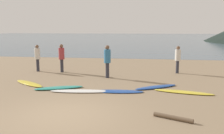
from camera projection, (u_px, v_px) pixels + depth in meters
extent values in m
cube|color=#8C7559|center=(111.00, 68.00, 17.70)|extent=(120.00, 120.00, 0.20)
cube|color=#475B6B|center=(139.00, 38.00, 71.24)|extent=(140.00, 100.00, 0.01)
ellipsoid|color=yellow|center=(29.00, 83.00, 12.18)|extent=(2.14, 1.68, 0.08)
ellipsoid|color=teal|center=(59.00, 88.00, 11.25)|extent=(2.22, 1.36, 0.10)
ellipsoid|color=white|center=(81.00, 91.00, 10.71)|extent=(2.73, 0.84, 0.08)
ellipsoid|color=#1E479E|center=(117.00, 91.00, 10.69)|extent=(2.31, 0.74, 0.06)
ellipsoid|color=#1E479E|center=(156.00, 87.00, 11.44)|extent=(2.12, 1.61, 0.08)
ellipsoid|color=yellow|center=(183.00, 92.00, 10.56)|extent=(2.56, 1.02, 0.07)
cylinder|color=#2D2D38|center=(177.00, 67.00, 15.11)|extent=(0.19, 0.19, 0.78)
cylinder|color=beige|center=(178.00, 55.00, 14.99)|extent=(0.34, 0.34, 0.68)
sphere|color=brown|center=(178.00, 48.00, 14.92)|extent=(0.22, 0.22, 0.22)
cylinder|color=#2D2D38|center=(38.00, 65.00, 15.76)|extent=(0.19, 0.19, 0.79)
cylinder|color=beige|center=(37.00, 54.00, 15.64)|extent=(0.34, 0.34, 0.69)
sphere|color=brown|center=(37.00, 47.00, 15.57)|extent=(0.22, 0.22, 0.22)
cylinder|color=#2D2D38|center=(62.00, 66.00, 15.46)|extent=(0.20, 0.20, 0.82)
cylinder|color=#9E3338|center=(61.00, 54.00, 15.34)|extent=(0.36, 0.36, 0.71)
sphere|color=brown|center=(61.00, 46.00, 15.27)|extent=(0.23, 0.23, 0.23)
cylinder|color=#2D2D38|center=(107.00, 70.00, 13.71)|extent=(0.20, 0.20, 0.85)
cylinder|color=teal|center=(107.00, 56.00, 13.58)|extent=(0.37, 0.37, 0.74)
sphere|color=brown|center=(107.00, 47.00, 13.51)|extent=(0.24, 0.24, 0.24)
cylinder|color=brown|center=(173.00, 118.00, 7.47)|extent=(1.17, 0.62, 0.13)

